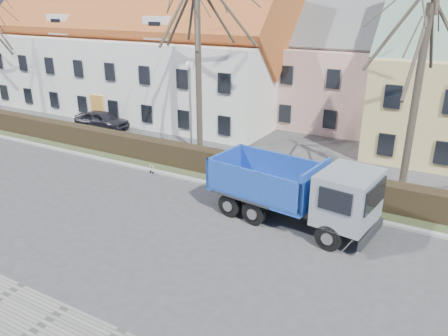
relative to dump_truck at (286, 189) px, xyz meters
The scene contains 12 objects.
ground 6.77m from the dump_truck, 154.50° to the right, with size 120.00×120.00×0.00m, color #3C3C3E.
curb_far 6.38m from the dump_truck, 163.56° to the left, with size 80.00×0.30×0.12m, color #9B9A95.
grass_strip 6.99m from the dump_truck, 150.59° to the left, with size 80.00×3.00×0.10m, color #384326.
hedge 6.80m from the dump_truck, 152.07° to the left, with size 60.00×0.90×1.30m, color black.
building_white 23.30m from the dump_truck, 145.24° to the left, with size 26.80×10.80×9.50m, color silver, non-canonical shape.
building_pink 17.45m from the dump_truck, 96.51° to the left, with size 10.80×8.80×8.00m, color #CF9D92, non-canonical shape.
tree_1 10.89m from the dump_truck, 144.58° to the left, with size 9.20×9.20×12.65m, color #352E25, non-canonical shape.
tree_2 8.02m from the dump_truck, 54.46° to the left, with size 8.00×8.00×11.00m, color #352E25, non-canonical shape.
dump_truck is the anchor object (origin of this frame).
streetlight 8.79m from the dump_truck, 151.31° to the left, with size 0.47×0.47×6.03m, color gray, non-canonical shape.
cart_frame 8.94m from the dump_truck, 169.84° to the left, with size 0.61×0.35×0.56m, color silver, non-canonical shape.
parked_car_a 18.64m from the dump_truck, 158.56° to the left, with size 1.68×4.17×1.42m, color black.
Camera 1 is at (12.04, -13.46, 9.12)m, focal length 35.00 mm.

